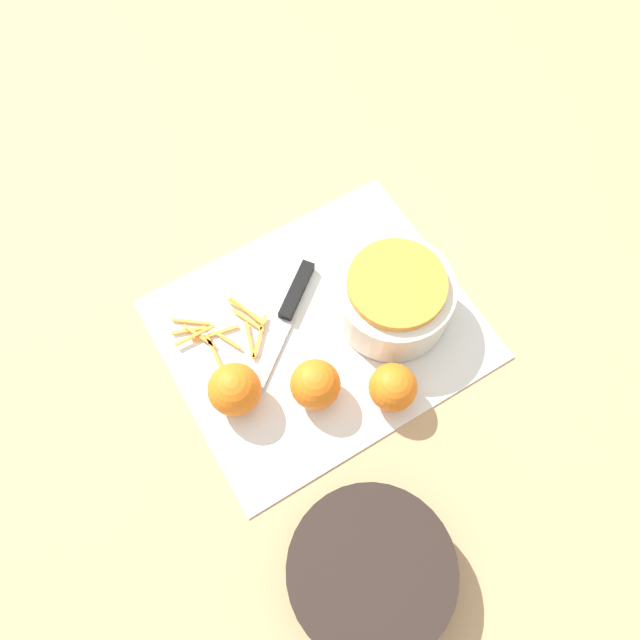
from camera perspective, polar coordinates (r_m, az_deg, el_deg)
The scene contains 9 objects.
ground_plane at distance 0.95m, azimuth 0.00°, elevation -0.89°, with size 4.00×4.00×0.00m, color tan.
cutting_board at distance 0.94m, azimuth 0.00°, elevation -0.82°, with size 0.45×0.38×0.01m.
bowl_speckled at distance 0.92m, azimuth 6.77°, elevation 2.14°, with size 0.17×0.17×0.09m.
bowl_dark at distance 0.84m, azimuth 4.64°, elevation -21.94°, with size 0.21×0.21×0.06m.
knife at distance 0.95m, azimuth -2.52°, elevation 1.64°, with size 0.19×0.15×0.02m.
orange_left at distance 0.87m, azimuth -0.44°, elevation -5.90°, with size 0.07×0.07×0.07m.
orange_right at distance 0.87m, azimuth -7.82°, elevation -6.30°, with size 0.07×0.07×0.07m.
orange_back at distance 0.88m, azimuth 6.67°, elevation -6.12°, with size 0.07×0.07×0.07m.
peel_pile at distance 0.94m, azimuth -8.76°, elevation -0.97°, with size 0.14×0.12×0.01m.
Camera 1 is at (0.19, 0.32, 0.87)m, focal length 35.00 mm.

